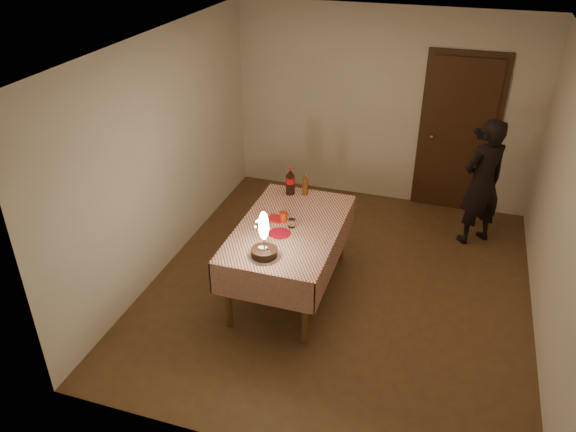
# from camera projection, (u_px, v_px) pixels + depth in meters

# --- Properties ---
(ground) EXTENTS (4.00, 4.50, 0.01)m
(ground) POSITION_uv_depth(u_px,v_px,m) (339.00, 285.00, 6.18)
(ground) COLOR brown
(ground) RESTS_ON ground
(room_shell) EXTENTS (4.04, 4.54, 2.62)m
(room_shell) POSITION_uv_depth(u_px,v_px,m) (352.00, 143.00, 5.41)
(room_shell) COLOR silver
(room_shell) RESTS_ON ground
(dining_table) EXTENTS (1.02, 1.72, 0.80)m
(dining_table) POSITION_uv_depth(u_px,v_px,m) (289.00, 235.00, 5.76)
(dining_table) COLOR brown
(dining_table) RESTS_ON ground
(birthday_cake) EXTENTS (0.30, 0.30, 0.47)m
(birthday_cake) POSITION_uv_depth(u_px,v_px,m) (264.00, 244.00, 5.17)
(birthday_cake) COLOR white
(birthday_cake) RESTS_ON dining_table
(red_plate) EXTENTS (0.22, 0.22, 0.01)m
(red_plate) POSITION_uv_depth(u_px,v_px,m) (280.00, 233.00, 5.58)
(red_plate) COLOR #A80B1B
(red_plate) RESTS_ON dining_table
(red_cup) EXTENTS (0.08, 0.08, 0.10)m
(red_cup) POSITION_uv_depth(u_px,v_px,m) (283.00, 217.00, 5.78)
(red_cup) COLOR #AC260B
(red_cup) RESTS_ON dining_table
(clear_cup) EXTENTS (0.07, 0.07, 0.09)m
(clear_cup) POSITION_uv_depth(u_px,v_px,m) (292.00, 223.00, 5.67)
(clear_cup) COLOR white
(clear_cup) RESTS_ON dining_table
(napkin_stack) EXTENTS (0.15, 0.15, 0.02)m
(napkin_stack) POSITION_uv_depth(u_px,v_px,m) (276.00, 219.00, 5.82)
(napkin_stack) COLOR #B41417
(napkin_stack) RESTS_ON dining_table
(cola_bottle) EXTENTS (0.10, 0.10, 0.32)m
(cola_bottle) POSITION_uv_depth(u_px,v_px,m) (290.00, 182.00, 6.26)
(cola_bottle) COLOR black
(cola_bottle) RESTS_ON dining_table
(amber_bottle_left) EXTENTS (0.06, 0.06, 0.25)m
(amber_bottle_left) POSITION_uv_depth(u_px,v_px,m) (305.00, 185.00, 6.26)
(amber_bottle_left) COLOR #613610
(amber_bottle_left) RESTS_ON dining_table
(photographer) EXTENTS (0.69, 0.66, 1.58)m
(photographer) POSITION_uv_depth(u_px,v_px,m) (482.00, 183.00, 6.60)
(photographer) COLOR black
(photographer) RESTS_ON ground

